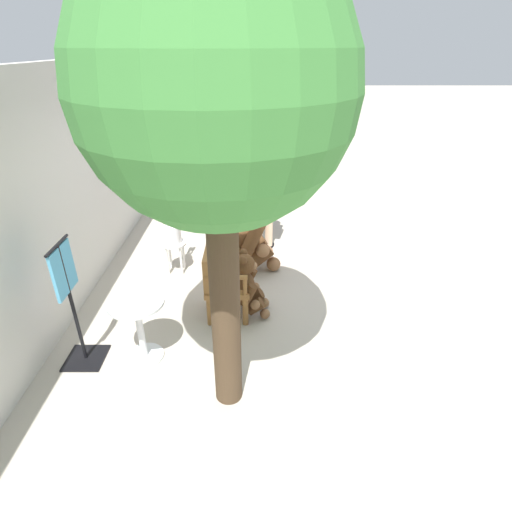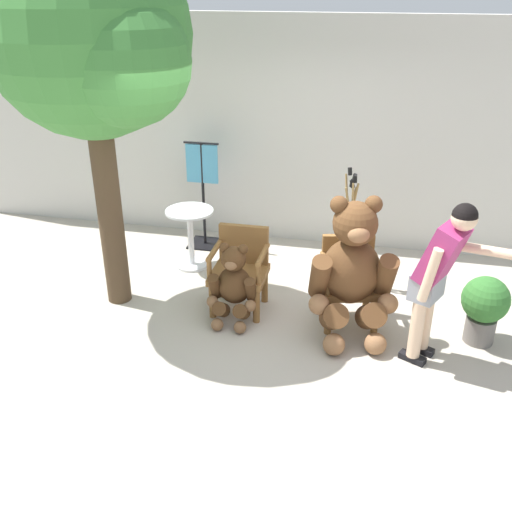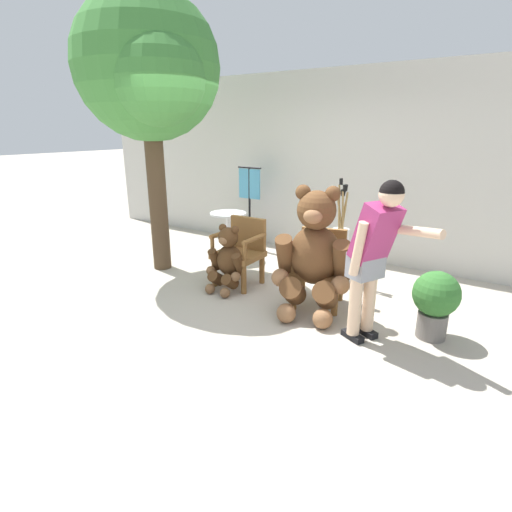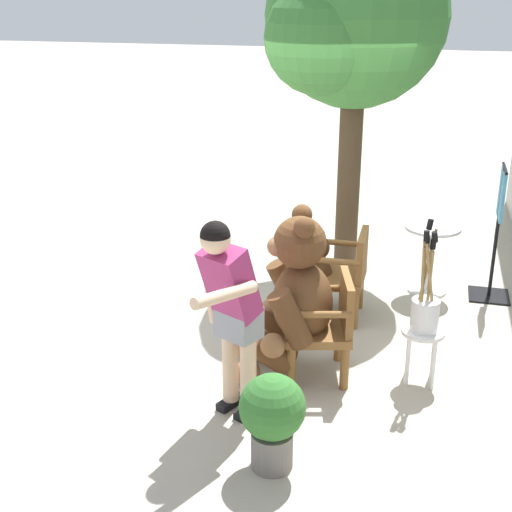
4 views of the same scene
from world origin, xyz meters
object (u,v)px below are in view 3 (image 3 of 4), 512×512
Objects in this scene: brush_bucket at (341,234)px; clothing_display_stand at (250,206)px; patio_tree at (150,71)px; white_stool at (339,256)px; round_side_table at (228,230)px; person_visitor at (374,250)px; teddy_bear_large at (314,253)px; teddy_bear_small at (228,259)px; potted_plant at (435,300)px; wooden_chair_right at (320,265)px; wooden_chair_left at (241,250)px.

clothing_display_stand is (-1.87, 0.64, 0.06)m from brush_bucket.
white_stool is at bearing 22.90° from patio_tree.
person_visitor is at bearing -26.73° from round_side_table.
teddy_bear_large is 3.05× the size of white_stool.
teddy_bear_large is 1.67× the size of teddy_bear_small.
patio_tree is at bearing -113.96° from round_side_table.
white_stool is 1.85m from round_side_table.
teddy_bear_small reaches higher than white_stool.
teddy_bear_large is 1.28m from potted_plant.
brush_bucket is (-0.84, 1.33, -0.26)m from person_visitor.
white_stool is 0.64× the size of round_side_table.
patio_tree reaches higher than wooden_chair_right.
brush_bucket is at bearing 22.84° from patio_tree.
patio_tree reaches higher than round_side_table.
clothing_display_stand is at bearing 92.17° from round_side_table.
clothing_display_stand is at bearing 161.19° from white_stool.
wooden_chair_right is 0.61× the size of teddy_bear_large.
potted_plant is at bearing -34.09° from white_stool.
wooden_chair_right is at bearing 14.33° from teddy_bear_small.
white_stool is 0.34× the size of clothing_display_stand.
clothing_display_stand is at bearing 75.55° from patio_tree.
brush_bucket reaches higher than round_side_table.
brush_bucket is at bearing 36.52° from wooden_chair_left.
round_side_table is (-2.68, 1.35, -0.47)m from person_visitor.
white_stool is (1.04, 1.06, -0.06)m from teddy_bear_small.
round_side_table is 2.45m from patio_tree.
patio_tree is at bearing 173.21° from person_visitor.
person_visitor is 0.84m from potted_plant.
wooden_chair_left is 2.39m from potted_plant.
wooden_chair_right is at bearing 97.43° from teddy_bear_large.
brush_bucket is 1.27× the size of round_side_table.
person_visitor is 3.36m from clothing_display_stand.
clothing_display_stand reaches higher than round_side_table.
wooden_chair_left is 1.02× the size of teddy_bear_small.
teddy_bear_small is at bearing -63.97° from clothing_display_stand.
potted_plant is at bearing 0.80° from patio_tree.
white_stool is at bearing 96.07° from teddy_bear_large.
teddy_bear_small is 0.23× the size of patio_tree.
person_visitor is 3.04m from round_side_table.
person_visitor reaches higher than teddy_bear_small.
potted_plant is at bearing 39.65° from person_visitor.
wooden_chair_left is 1.12m from wooden_chair_right.
wooden_chair_left is 1.30m from white_stool.
teddy_bear_small is at bearing 171.69° from person_visitor.
person_visitor is 1.68m from white_stool.
wooden_chair_right is 1.02× the size of teddy_bear_small.
wooden_chair_right is 2.42m from clothing_display_stand.
brush_bucket is at bearing -0.61° from round_side_table.
potted_plant is (3.19, -0.93, -0.05)m from round_side_table.
wooden_chair_left reaches higher than potted_plant.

